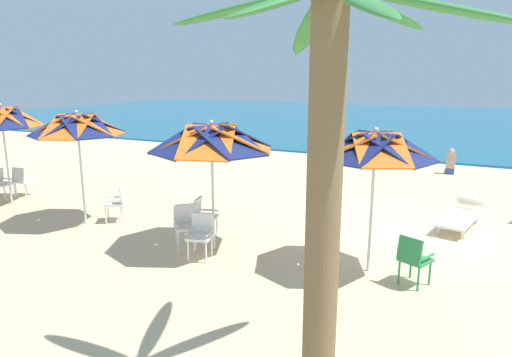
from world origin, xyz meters
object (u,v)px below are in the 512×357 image
plastic_chair_2 (203,215)px  plastic_chair_7 (22,180)px  plastic_chair_0 (413,257)px  sun_lounger_1 (461,215)px  palm_tree_1 (326,162)px  plastic_chair_5 (2,182)px  beach_umbrella_3 (1,119)px  beach_umbrella_0 (375,147)px  beachgoer_seated (450,165)px  beach_umbrella_2 (77,126)px  beach_umbrella_1 (212,139)px  plastic_chair_1 (201,233)px  plastic_chair_4 (117,201)px  plastic_chair_3 (185,223)px

plastic_chair_2 → plastic_chair_7: 6.53m
plastic_chair_0 → plastic_chair_7: size_ratio=1.00×
sun_lounger_1 → palm_tree_1: palm_tree_1 is taller
plastic_chair_5 → palm_tree_1: 11.36m
plastic_chair_0 → beach_umbrella_3: 10.59m
beach_umbrella_0 → sun_lounger_1: bearing=67.5°
palm_tree_1 → beachgoer_seated: size_ratio=4.55×
plastic_chair_5 → palm_tree_1: size_ratio=0.21×
beach_umbrella_2 → plastic_chair_5: (-3.77, 0.60, -1.80)m
beach_umbrella_2 → plastic_chair_5: beach_umbrella_2 is taller
sun_lounger_1 → palm_tree_1: size_ratio=0.53×
beach_umbrella_1 → palm_tree_1: bearing=-44.1°
plastic_chair_0 → beachgoer_seated: beachgoer_seated is taller
plastic_chair_2 → plastic_chair_5: size_ratio=1.00×
beach_umbrella_1 → beach_umbrella_2: (-3.56, 0.08, 0.07)m
beach_umbrella_3 → palm_tree_1: size_ratio=0.64×
beach_umbrella_0 → plastic_chair_1: bearing=-165.3°
beach_umbrella_2 → plastic_chair_4: bearing=40.2°
beach_umbrella_0 → plastic_chair_1: size_ratio=2.96×
plastic_chair_2 → beachgoer_seated: beachgoer_seated is taller
beach_umbrella_3 → plastic_chair_7: (-0.42, 0.70, -1.82)m
beach_umbrella_0 → beachgoer_seated: size_ratio=2.77×
beach_umbrella_1 → plastic_chair_2: beach_umbrella_1 is taller
beach_umbrella_1 → palm_tree_1: (3.19, -3.09, 0.34)m
beach_umbrella_0 → plastic_chair_3: beach_umbrella_0 is taller
plastic_chair_3 → sun_lounger_1: plastic_chair_3 is taller
beach_umbrella_3 → plastic_chair_5: 1.95m
plastic_chair_5 → beach_umbrella_1: bearing=-5.3°
beach_umbrella_3 → beach_umbrella_2: bearing=-6.7°
plastic_chair_1 → plastic_chair_5: same height
beach_umbrella_3 → plastic_chair_7: 2.00m
plastic_chair_3 → plastic_chair_1: bearing=-30.8°
sun_lounger_1 → beach_umbrella_2: bearing=-155.5°
plastic_chair_1 → beachgoer_seated: size_ratio=0.94×
palm_tree_1 → beach_umbrella_0: bearing=93.2°
beachgoer_seated → plastic_chair_1: bearing=-110.3°
plastic_chair_4 → palm_tree_1: palm_tree_1 is taller
beach_umbrella_0 → beach_umbrella_3: size_ratio=0.94×
plastic_chair_4 → beach_umbrella_3: size_ratio=0.32×
beach_umbrella_1 → plastic_chair_2: bearing=137.2°
beach_umbrella_0 → plastic_chair_4: size_ratio=2.96×
palm_tree_1 → plastic_chair_4: bearing=149.6°
beach_umbrella_1 → plastic_chair_7: 7.37m
plastic_chair_3 → plastic_chair_7: size_ratio=1.00×
beachgoer_seated → plastic_chair_4: bearing=-126.0°
plastic_chair_1 → sun_lounger_1: 6.05m
plastic_chair_2 → plastic_chair_4: bearing=179.6°
plastic_chair_3 → beach_umbrella_3: (-6.05, 0.55, 1.82)m
plastic_chair_1 → plastic_chair_5: bearing=171.2°
plastic_chair_2 → plastic_chair_3: (-0.03, -0.63, 0.00)m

